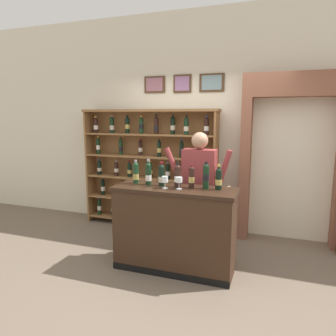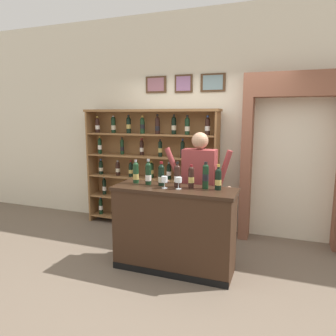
{
  "view_description": "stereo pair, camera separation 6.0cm",
  "coord_description": "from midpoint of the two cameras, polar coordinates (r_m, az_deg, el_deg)",
  "views": [
    {
      "loc": [
        1.1,
        -3.4,
        1.86
      ],
      "look_at": [
        -0.19,
        0.24,
        1.21
      ],
      "focal_mm": 33.45,
      "sensor_mm": 36.0,
      "label": 1
    },
    {
      "loc": [
        1.15,
        -3.38,
        1.86
      ],
      "look_at": [
        -0.19,
        0.24,
        1.21
      ],
      "focal_mm": 33.45,
      "sensor_mm": 36.0,
      "label": 2
    }
  ],
  "objects": [
    {
      "name": "shopkeeper",
      "position": [
        4.09,
        5.27,
        -2.33
      ],
      "size": [
        0.92,
        0.22,
        1.65
      ],
      "color": "#2D3347",
      "rests_on": "ground"
    },
    {
      "name": "wine_glass_left",
      "position": [
        3.59,
        1.54,
        -2.3
      ],
      "size": [
        0.08,
        0.08,
        0.14
      ],
      "color": "silver",
      "rests_on": "tasting_counter"
    },
    {
      "name": "tasting_bottle_brunello",
      "position": [
        3.75,
        -1.65,
        -1.28
      ],
      "size": [
        0.07,
        0.07,
        0.29
      ],
      "color": "black",
      "rests_on": "tasting_counter"
    },
    {
      "name": "tasting_bottle_rosso",
      "position": [
        3.63,
        6.46,
        -1.34
      ],
      "size": [
        0.07,
        0.07,
        0.31
      ],
      "color": "black",
      "rests_on": "tasting_counter"
    },
    {
      "name": "tasting_bottle_vin_santo",
      "position": [
        3.82,
        -4.03,
        -1.0
      ],
      "size": [
        0.07,
        0.07,
        0.31
      ],
      "color": "black",
      "rests_on": "tasting_counter"
    },
    {
      "name": "tasting_bottle_bianco",
      "position": [
        3.69,
        1.27,
        -1.39
      ],
      "size": [
        0.08,
        0.08,
        0.3
      ],
      "color": "black",
      "rests_on": "tasting_counter"
    },
    {
      "name": "wine_shelf",
      "position": [
        5.18,
        -3.69,
        0.52
      ],
      "size": [
        2.29,
        0.32,
        1.95
      ],
      "color": "olive",
      "rests_on": "ground"
    },
    {
      "name": "back_wall",
      "position": [
        5.1,
        6.75,
        8.12
      ],
      "size": [
        12.0,
        0.19,
        3.46
      ],
      "color": "beige",
      "rests_on": "ground"
    },
    {
      "name": "tasting_bottle_prosecco",
      "position": [
        3.66,
        3.85,
        -1.6
      ],
      "size": [
        0.07,
        0.07,
        0.28
      ],
      "color": "black",
      "rests_on": "tasting_counter"
    },
    {
      "name": "ground_plane",
      "position": [
        4.03,
        1.01,
        -18.0
      ],
      "size": [
        14.0,
        14.0,
        0.02
      ],
      "primitive_type": "cube",
      "color": "#6B5B4C"
    },
    {
      "name": "tasting_bottle_chianti",
      "position": [
        3.92,
        -6.31,
        -0.86
      ],
      "size": [
        0.07,
        0.07,
        0.29
      ],
      "color": "#19381E",
      "rests_on": "tasting_counter"
    },
    {
      "name": "archway_doorway",
      "position": [
        4.87,
        21.39,
        3.71
      ],
      "size": [
        1.43,
        0.45,
        2.44
      ],
      "color": "brown",
      "rests_on": "ground"
    },
    {
      "name": "tasting_bottle_riserva",
      "position": [
        3.6,
        8.73,
        -1.92
      ],
      "size": [
        0.07,
        0.07,
        0.29
      ],
      "color": "black",
      "rests_on": "tasting_counter"
    },
    {
      "name": "tasting_counter",
      "position": [
        3.83,
        0.71,
        -11.06
      ],
      "size": [
        1.46,
        0.51,
        1.02
      ],
      "color": "#382316",
      "rests_on": "ground"
    },
    {
      "name": "wine_glass_spare",
      "position": [
        3.63,
        -1.04,
        -2.22
      ],
      "size": [
        0.07,
        0.07,
        0.14
      ],
      "color": "silver",
      "rests_on": "tasting_counter"
    }
  ]
}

